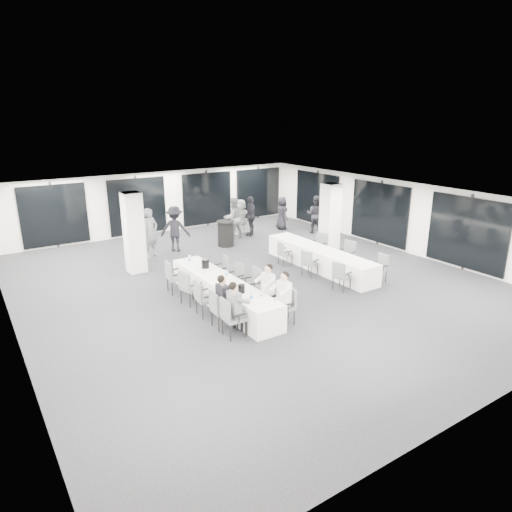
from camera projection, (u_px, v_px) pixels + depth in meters
The scene contains 42 objects.
room at pixel (257, 231), 15.94m from camera, with size 14.04×16.04×2.84m.
column_left at pixel (134, 233), 15.67m from camera, with size 0.60×0.60×2.80m, color white.
column_right at pixel (330, 220), 17.58m from camera, with size 0.60×0.60×2.80m, color white.
banquet_table_main at pixel (223, 292), 13.21m from camera, with size 0.90×5.00×0.75m, color white.
banquet_table_side at pixel (319, 259), 16.24m from camera, with size 0.90×5.00×0.75m, color white.
cocktail_table at pixel (226, 233), 19.00m from camera, with size 0.76×0.76×1.06m.
chair_main_left_near at pixel (231, 315), 11.20m from camera, with size 0.54×0.59×1.02m.
chair_main_left_second at pixel (219, 308), 11.67m from camera, with size 0.53×0.58×0.99m.
chair_main_left_mid at pixel (203, 296), 12.38m from camera, with size 0.53×0.59×1.00m.
chair_main_left_fourth at pixel (188, 286), 13.13m from camera, with size 0.60×0.64×1.02m.
chair_main_left_far at pixel (173, 275), 13.99m from camera, with size 0.56×0.61×1.02m.
chair_main_right_near at pixel (287, 303), 12.01m from camera, with size 0.58×0.61×0.95m.
chair_main_right_second at pixel (271, 295), 12.62m from camera, with size 0.45×0.51×0.89m.
chair_main_right_mid at pixel (253, 283), 13.35m from camera, with size 0.54×0.60×1.02m.
chair_main_right_fourth at pixel (236, 276), 14.09m from camera, with size 0.52×0.56×0.91m.
chair_main_right_far at pixel (222, 268), 14.81m from camera, with size 0.54×0.57×0.91m.
chair_side_left_near at pixel (341, 274), 14.20m from camera, with size 0.56×0.59×0.92m.
chair_side_left_mid at pixel (309, 262), 15.45m from camera, with size 0.55×0.58×0.90m.
chair_side_left_far at pixel (283, 252), 16.60m from camera, with size 0.49×0.53×0.86m.
chair_side_right_near at pixel (380, 266), 14.99m from camera, with size 0.49×0.54×0.91m.
chair_side_right_mid at pixel (347, 253), 16.19m from camera, with size 0.58×0.62×1.01m.
chair_side_right_far at pixel (319, 244), 17.42m from camera, with size 0.59×0.61×0.96m.
seated_guest_a at pixel (237, 305), 11.22m from camera, with size 0.50×0.38×1.44m.
seated_guest_b at pixel (225, 297), 11.68m from camera, with size 0.50×0.38×1.44m.
seated_guest_c at pixel (282, 295), 11.86m from camera, with size 0.50×0.38×1.44m.
seated_guest_d at pixel (266, 286), 12.44m from camera, with size 0.50×0.38×1.44m.
standing_guest_a at pixel (150, 230), 17.42m from camera, with size 0.78×0.63×2.15m, color slate.
standing_guest_b at pixel (233, 215), 20.10m from camera, with size 0.98×0.60×2.04m, color slate.
standing_guest_c at pixel (175, 226), 18.14m from camera, with size 1.34×0.68×2.08m, color black.
standing_guest_d at pixel (251, 213), 20.50m from camera, with size 1.20×0.67×2.04m, color black.
standing_guest_e at pixel (282, 211), 21.67m from camera, with size 0.85×0.52×1.77m, color black.
standing_guest_f at pixel (241, 214), 20.80m from camera, with size 1.67×0.64×1.82m, color silver.
standing_guest_h at pixel (316, 212), 20.91m from camera, with size 0.96×0.59×1.99m, color black.
ice_bucket_near at pixel (241, 289), 12.14m from camera, with size 0.19×0.19×0.22m, color black.
ice_bucket_far at pixel (205, 264), 14.08m from camera, with size 0.24×0.24×0.27m, color black.
water_bottle_a at pixel (252, 296), 11.64m from camera, with size 0.07×0.07×0.23m, color silver.
water_bottle_b at pixel (226, 273), 13.31m from camera, with size 0.07×0.07×0.21m, color silver.
water_bottle_c at pixel (189, 259), 14.61m from camera, with size 0.08×0.08×0.24m, color silver.
plate_a at pixel (251, 298), 11.76m from camera, with size 0.19×0.19×0.03m.
plate_b at pixel (261, 296), 11.93m from camera, with size 0.19×0.19×0.03m.
plate_c at pixel (232, 284), 12.77m from camera, with size 0.20×0.20×0.03m.
wine_glass at pixel (276, 299), 11.35m from camera, with size 0.07×0.07×0.19m.
Camera 1 is at (-7.63, -11.80, 5.33)m, focal length 32.00 mm.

